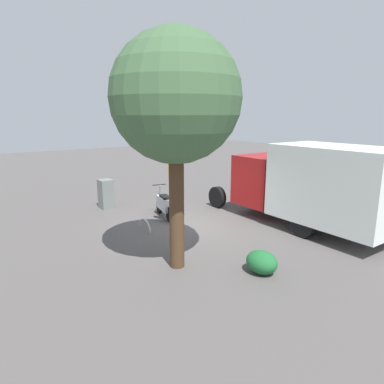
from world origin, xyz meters
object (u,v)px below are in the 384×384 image
at_px(street_tree, 176,99).
at_px(bike_rack_hoop, 145,230).
at_px(box_truck_near, 310,183).
at_px(stop_sign, 175,171).
at_px(utility_cabinet, 106,194).
at_px(motorcycle, 164,204).

distance_m(street_tree, bike_rack_hoop, 5.24).
relative_size(box_truck_near, street_tree, 1.24).
bearing_deg(box_truck_near, stop_sign, 60.56).
height_order(street_tree, utility_cabinet, street_tree).
xyz_separation_m(box_truck_near, utility_cabinet, (6.59, 4.76, -1.00)).
bearing_deg(box_truck_near, bike_rack_hoop, 58.90).
distance_m(motorcycle, stop_sign, 2.29).
xyz_separation_m(street_tree, utility_cabinet, (6.55, -0.71, -3.63)).
relative_size(motorcycle, bike_rack_hoop, 2.10).
relative_size(street_tree, utility_cabinet, 4.77).
xyz_separation_m(box_truck_near, street_tree, (0.04, 5.47, 2.63)).
height_order(box_truck_near, bike_rack_hoop, box_truck_near).
bearing_deg(stop_sign, motorcycle, -17.93).
relative_size(motorcycle, stop_sign, 0.57).
bearing_deg(utility_cabinet, bike_rack_hoop, 178.95).
distance_m(box_truck_near, street_tree, 6.07).
bearing_deg(stop_sign, bike_rack_hoop, 50.51).
bearing_deg(stop_sign, street_tree, 147.51).
bearing_deg(box_truck_near, street_tree, 90.78).
bearing_deg(street_tree, motorcycle, -27.01).
bearing_deg(motorcycle, street_tree, 166.27).
bearing_deg(box_truck_near, motorcycle, 42.56).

